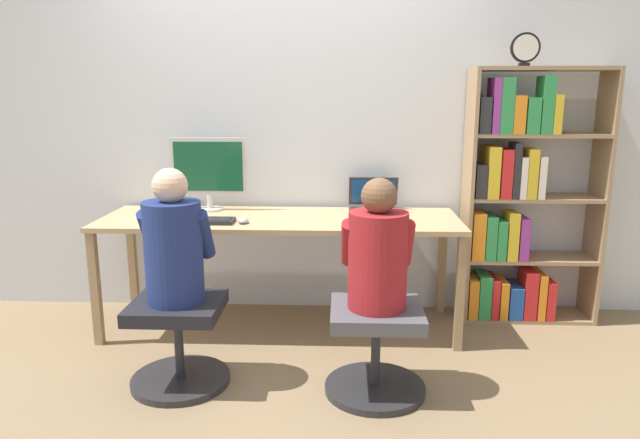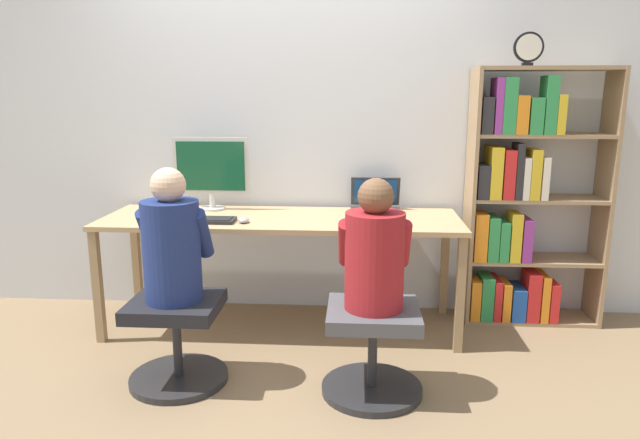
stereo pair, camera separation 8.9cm
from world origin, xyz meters
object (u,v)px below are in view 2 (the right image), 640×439
object	(u,v)px
laptop	(376,205)
keyboard	(198,220)
office_chair_left	(177,337)
person_at_laptop	(375,253)
bookshelf	(520,206)
office_chair_right	(373,346)
desktop_monitor	(211,171)
person_at_monitor	(172,243)
desk_clock	(529,48)

from	to	relation	value
laptop	keyboard	world-z (taller)	laptop
office_chair_left	person_at_laptop	size ratio (longest dim) A/B	0.79
bookshelf	office_chair_right	bearing A→B (deg)	-133.40
desktop_monitor	keyboard	xyz separation A→B (m)	(0.01, -0.38, -0.25)
desktop_monitor	office_chair_left	xyz separation A→B (m)	(0.04, -0.99, -0.75)
desktop_monitor	person_at_monitor	world-z (taller)	desktop_monitor
desktop_monitor	laptop	bearing A→B (deg)	-0.16
desktop_monitor	keyboard	size ratio (longest dim) A/B	1.13
bookshelf	desk_clock	xyz separation A→B (m)	(-0.04, -0.06, 0.98)
office_chair_right	person_at_laptop	world-z (taller)	person_at_laptop
laptop	office_chair_right	size ratio (longest dim) A/B	0.64
person_at_monitor	laptop	bearing A→B (deg)	42.73
person_at_monitor	bookshelf	world-z (taller)	bookshelf
person_at_monitor	office_chair_right	bearing A→B (deg)	-2.91
office_chair_left	office_chair_right	world-z (taller)	same
desktop_monitor	office_chair_right	size ratio (longest dim) A/B	0.98
person_at_monitor	person_at_laptop	size ratio (longest dim) A/B	1.06
office_chair_right	person_at_laptop	size ratio (longest dim) A/B	0.79
desktop_monitor	office_chair_right	xyz separation A→B (m)	(1.07, -1.04, -0.75)
bookshelf	keyboard	bearing A→B (deg)	-169.53
office_chair_left	person_at_laptop	bearing A→B (deg)	-2.34
keyboard	desktop_monitor	bearing A→B (deg)	91.12
office_chair_right	office_chair_left	bearing A→B (deg)	177.38
person_at_laptop	bookshelf	world-z (taller)	bookshelf
keyboard	bookshelf	bearing A→B (deg)	10.47
desktop_monitor	laptop	size ratio (longest dim) A/B	1.54
keyboard	person_at_monitor	world-z (taller)	person_at_monitor
office_chair_right	bookshelf	bearing A→B (deg)	46.60
desktop_monitor	laptop	distance (m)	1.12
office_chair_left	person_at_laptop	distance (m)	1.14
office_chair_left	desk_clock	bearing A→B (deg)	25.02
person_at_laptop	keyboard	bearing A→B (deg)	148.60
laptop	desk_clock	world-z (taller)	desk_clock
person_at_laptop	bookshelf	size ratio (longest dim) A/B	0.39
office_chair_right	person_at_laptop	bearing A→B (deg)	90.00
desktop_monitor	person_at_laptop	xyz separation A→B (m)	(1.07, -1.03, -0.26)
person_at_laptop	desktop_monitor	bearing A→B (deg)	135.97
person_at_laptop	desk_clock	size ratio (longest dim) A/B	3.27
keyboard	office_chair_right	xyz separation A→B (m)	(1.06, -0.65, -0.50)
bookshelf	office_chair_left	bearing A→B (deg)	-153.89
person_at_laptop	bookshelf	distance (m)	1.41
desktop_monitor	laptop	xyz separation A→B (m)	(1.10, -0.00, -0.22)
office_chair_left	desk_clock	size ratio (longest dim) A/B	2.60
keyboard	person_at_monitor	distance (m)	0.60
person_at_monitor	bookshelf	xyz separation A→B (m)	(2.00, 0.97, 0.03)
person_at_monitor	person_at_laptop	xyz separation A→B (m)	(1.03, -0.05, -0.02)
office_chair_left	office_chair_right	bearing A→B (deg)	-2.62
desk_clock	office_chair_right	bearing A→B (deg)	-134.10
desktop_monitor	office_chair_left	world-z (taller)	desktop_monitor
desktop_monitor	office_chair_right	bearing A→B (deg)	-44.17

